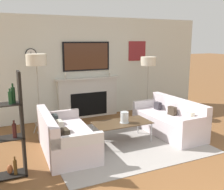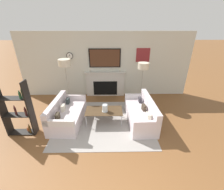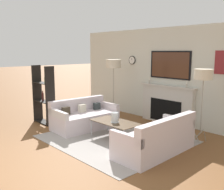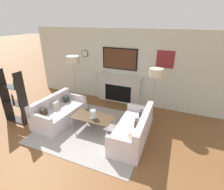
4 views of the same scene
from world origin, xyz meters
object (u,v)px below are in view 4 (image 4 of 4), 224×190
(hurricane_candle, at_px, (93,114))
(floor_lamp_left, at_px, (73,60))
(couch_right, at_px, (134,130))
(shelf_unit, at_px, (14,99))
(couch_left, at_px, (59,113))
(coffee_table, at_px, (93,117))
(floor_lamp_right, at_px, (156,73))

(hurricane_candle, height_order, floor_lamp_left, floor_lamp_left)
(couch_right, bearing_deg, floor_lamp_left, 154.08)
(floor_lamp_left, height_order, shelf_unit, floor_lamp_left)
(couch_left, relative_size, floor_lamp_left, 0.96)
(couch_right, bearing_deg, coffee_table, 179.99)
(hurricane_candle, distance_m, floor_lamp_left, 2.29)
(couch_left, relative_size, floor_lamp_right, 1.03)
(hurricane_candle, bearing_deg, couch_right, 2.04)
(couch_right, relative_size, shelf_unit, 1.12)
(hurricane_candle, xyz_separation_m, floor_lamp_right, (1.41, 1.33, 0.99))
(couch_right, distance_m, floor_lamp_right, 1.80)
(floor_lamp_left, bearing_deg, couch_left, -79.86)
(coffee_table, bearing_deg, hurricane_candle, -51.18)
(hurricane_candle, xyz_separation_m, shelf_unit, (-2.40, -0.50, 0.24))
(coffee_table, relative_size, floor_lamp_right, 0.71)
(coffee_table, xyz_separation_m, hurricane_candle, (0.03, -0.04, 0.13))
(floor_lamp_right, bearing_deg, hurricane_candle, -136.57)
(couch_left, bearing_deg, floor_lamp_left, 100.14)
(shelf_unit, bearing_deg, floor_lamp_left, 63.28)
(couch_left, height_order, floor_lamp_left, floor_lamp_left)
(floor_lamp_left, relative_size, shelf_unit, 1.10)
(couch_left, xyz_separation_m, floor_lamp_right, (2.66, 1.29, 1.24))
(couch_right, distance_m, floor_lamp_left, 3.26)
(shelf_unit, bearing_deg, floor_lamp_right, 25.66)
(couch_right, xyz_separation_m, coffee_table, (-1.21, 0.00, 0.11))
(coffee_table, relative_size, floor_lamp_left, 0.66)
(couch_right, xyz_separation_m, floor_lamp_right, (0.23, 1.29, 1.23))
(floor_lamp_right, bearing_deg, couch_right, -100.14)
(coffee_table, relative_size, shelf_unit, 0.72)
(couch_right, bearing_deg, shelf_unit, -171.44)
(floor_lamp_left, xyz_separation_m, shelf_unit, (-0.92, -1.83, -0.89))
(hurricane_candle, bearing_deg, floor_lamp_right, 43.43)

